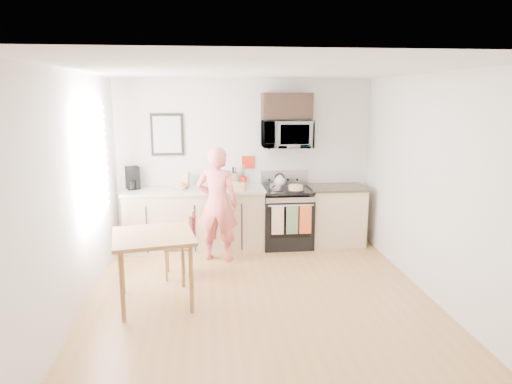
{
  "coord_description": "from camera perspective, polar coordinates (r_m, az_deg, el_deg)",
  "views": [
    {
      "loc": [
        -0.58,
        -4.87,
        2.34
      ],
      "look_at": [
        0.04,
        1.0,
        1.09
      ],
      "focal_mm": 32.0,
      "sensor_mm": 36.0,
      "label": 1
    }
  ],
  "objects": [
    {
      "name": "knife_block",
      "position": [
        7.18,
        -2.77,
        1.58
      ],
      "size": [
        0.1,
        0.13,
        0.21
      ],
      "primitive_type": "cube",
      "rotation": [
        0.0,
        0.0,
        -0.0
      ],
      "color": "brown",
      "rests_on": "countertop_left"
    },
    {
      "name": "range",
      "position": [
        7.2,
        3.86,
        -3.36
      ],
      "size": [
        0.76,
        0.7,
        1.16
      ],
      "color": "black",
      "rests_on": "floor"
    },
    {
      "name": "chair",
      "position": [
        6.03,
        -8.56,
        -5.38
      ],
      "size": [
        0.41,
        0.37,
        0.86
      ],
      "rotation": [
        0.0,
        0.0,
        0.02
      ],
      "color": "brown",
      "rests_on": "floor"
    },
    {
      "name": "coffee_maker",
      "position": [
        7.2,
        -15.18,
        1.63
      ],
      "size": [
        0.25,
        0.31,
        0.34
      ],
      "rotation": [
        0.0,
        0.0,
        0.32
      ],
      "color": "black",
      "rests_on": "countertop_left"
    },
    {
      "name": "utensil_crock",
      "position": [
        7.21,
        -1.59,
        1.87
      ],
      "size": [
        0.11,
        0.11,
        0.34
      ],
      "color": "#AB210E",
      "rests_on": "countertop_left"
    },
    {
      "name": "back_wall",
      "position": [
        7.27,
        -1.39,
        3.75
      ],
      "size": [
        4.0,
        0.04,
        2.6
      ],
      "primitive_type": "cube",
      "color": "white",
      "rests_on": "floor"
    },
    {
      "name": "dining_table",
      "position": [
        5.26,
        -12.69,
        -6.18
      ],
      "size": [
        0.89,
        0.89,
        0.82
      ],
      "rotation": [
        0.0,
        0.0,
        0.18
      ],
      "color": "brown",
      "rests_on": "floor"
    },
    {
      "name": "countertop_left",
      "position": [
        7.02,
        -7.7,
        0.2
      ],
      "size": [
        2.14,
        0.64,
        0.04
      ],
      "primitive_type": "cube",
      "color": "beige",
      "rests_on": "cabinet_left"
    },
    {
      "name": "countertop_right",
      "position": [
        7.29,
        10.08,
        0.57
      ],
      "size": [
        0.88,
        0.64,
        0.04
      ],
      "primitive_type": "cube",
      "color": "black",
      "rests_on": "cabinet_right"
    },
    {
      "name": "person",
      "position": [
        6.5,
        -4.86,
        -1.52
      ],
      "size": [
        0.68,
        0.53,
        1.66
      ],
      "primitive_type": "imported",
      "rotation": [
        0.0,
        0.0,
        2.9
      ],
      "color": "#D23E39",
      "rests_on": "floor"
    },
    {
      "name": "left_wall",
      "position": [
        5.18,
        -21.83,
        -0.49
      ],
      "size": [
        0.04,
        4.6,
        2.6
      ],
      "primitive_type": "cube",
      "color": "white",
      "rests_on": "floor"
    },
    {
      "name": "upper_cabinet",
      "position": [
        7.1,
        3.85,
        10.67
      ],
      "size": [
        0.76,
        0.35,
        0.4
      ],
      "primitive_type": "cube",
      "color": "black",
      "rests_on": "back_wall"
    },
    {
      "name": "wall_trivet",
      "position": [
        7.25,
        -0.99,
        3.74
      ],
      "size": [
        0.2,
        0.02,
        0.2
      ],
      "primitive_type": "cube",
      "color": "#AB210E",
      "rests_on": "back_wall"
    },
    {
      "name": "cake",
      "position": [
        6.92,
        4.99,
        0.49
      ],
      "size": [
        0.26,
        0.26,
        0.09
      ],
      "color": "black",
      "rests_on": "range"
    },
    {
      "name": "floor",
      "position": [
        5.43,
        0.7,
        -13.54
      ],
      "size": [
        4.6,
        4.6,
        0.0
      ],
      "primitive_type": "plane",
      "color": "#9E6E3D",
      "rests_on": "ground"
    },
    {
      "name": "front_wall",
      "position": [
        2.83,
        6.27,
        -9.69
      ],
      "size": [
        4.0,
        0.04,
        2.6
      ],
      "primitive_type": "cube",
      "color": "white",
      "rests_on": "floor"
    },
    {
      "name": "cabinet_right",
      "position": [
        7.4,
        9.95,
        -3.0
      ],
      "size": [
        0.84,
        0.6,
        0.9
      ],
      "primitive_type": "cube",
      "color": "tan",
      "rests_on": "floor"
    },
    {
      "name": "pot",
      "position": [
        6.97,
        2.53,
        0.66
      ],
      "size": [
        0.19,
        0.31,
        0.1
      ],
      "rotation": [
        0.0,
        0.0,
        -0.37
      ],
      "color": "#A7A6AB",
      "rests_on": "range"
    },
    {
      "name": "bread_bag",
      "position": [
        6.85,
        -2.54,
        0.66
      ],
      "size": [
        0.33,
        0.25,
        0.11
      ],
      "primitive_type": "cube",
      "rotation": [
        0.0,
        0.0,
        -0.41
      ],
      "color": "tan",
      "rests_on": "countertop_left"
    },
    {
      "name": "window",
      "position": [
        5.89,
        -19.61,
        3.57
      ],
      "size": [
        0.06,
        1.4,
        1.5
      ],
      "color": "white",
      "rests_on": "left_wall"
    },
    {
      "name": "cabinet_left",
      "position": [
        7.13,
        -7.6,
        -3.5
      ],
      "size": [
        2.1,
        0.6,
        0.9
      ],
      "primitive_type": "cube",
      "color": "tan",
      "rests_on": "floor"
    },
    {
      "name": "wall_art",
      "position": [
        7.19,
        -11.04,
        7.06
      ],
      "size": [
        0.5,
        0.04,
        0.65
      ],
      "color": "black",
      "rests_on": "back_wall"
    },
    {
      "name": "ceiling",
      "position": [
        4.91,
        0.78,
        15.01
      ],
      "size": [
        4.0,
        4.6,
        0.04
      ],
      "primitive_type": "cube",
      "color": "white",
      "rests_on": "back_wall"
    },
    {
      "name": "kettle",
      "position": [
        7.14,
        2.97,
        1.34
      ],
      "size": [
        0.18,
        0.18,
        0.23
      ],
      "color": "white",
      "rests_on": "range"
    },
    {
      "name": "fruit_bowl",
      "position": [
        7.05,
        -9.41,
        0.68
      ],
      "size": [
        0.27,
        0.27,
        0.1
      ],
      "color": "white",
      "rests_on": "countertop_left"
    },
    {
      "name": "milk_carton",
      "position": [
        7.12,
        -8.71,
        1.47
      ],
      "size": [
        0.12,
        0.12,
        0.23
      ],
      "primitive_type": "cube",
      "rotation": [
        0.0,
        0.0,
        -0.37
      ],
      "color": "tan",
      "rests_on": "countertop_left"
    },
    {
      "name": "right_wall",
      "position": [
        5.6,
        21.49,
        0.44
      ],
      "size": [
        0.04,
        4.6,
        2.6
      ],
      "primitive_type": "cube",
      "color": "white",
      "rests_on": "floor"
    },
    {
      "name": "microwave",
      "position": [
        7.08,
        3.87,
        7.25
      ],
      "size": [
        0.76,
        0.51,
        0.42
      ],
      "primitive_type": "imported",
      "color": "#A7A6AB",
      "rests_on": "back_wall"
    }
  ]
}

